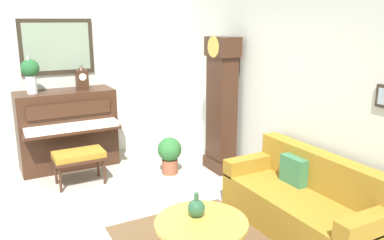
{
  "coord_description": "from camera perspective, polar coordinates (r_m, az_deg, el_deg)",
  "views": [
    {
      "loc": [
        3.88,
        -1.05,
        2.27
      ],
      "look_at": [
        -0.24,
        1.2,
        1.06
      ],
      "focal_mm": 37.02,
      "sensor_mm": 36.0,
      "label": 1
    }
  ],
  "objects": [
    {
      "name": "potted_plant",
      "position": [
        5.94,
        -3.24,
        -4.76
      ],
      "size": [
        0.36,
        0.36,
        0.56
      ],
      "color": "#935138",
      "rests_on": "ground_plane"
    },
    {
      "name": "coffee_table",
      "position": [
        3.83,
        1.36,
        -14.79
      ],
      "size": [
        0.88,
        0.88,
        0.43
      ],
      "color": "gold",
      "rests_on": "ground_plane"
    },
    {
      "name": "grandfather_clock",
      "position": [
        5.93,
        4.27,
        1.66
      ],
      "size": [
        0.52,
        0.34,
        2.03
      ],
      "color": "#3D2316",
      "rests_on": "ground_plane"
    },
    {
      "name": "piano_bench",
      "position": [
        5.75,
        -15.98,
        -5.09
      ],
      "size": [
        0.42,
        0.7,
        0.48
      ],
      "color": "#3D2316",
      "rests_on": "ground_plane"
    },
    {
      "name": "mantel_clock",
      "position": [
        6.33,
        -15.58,
        5.8
      ],
      "size": [
        0.13,
        0.18,
        0.38
      ],
      "color": "#3D2316",
      "rests_on": "piano"
    },
    {
      "name": "green_jug",
      "position": [
        3.86,
        0.63,
        -12.56
      ],
      "size": [
        0.17,
        0.17,
        0.24
      ],
      "color": "#234C33",
      "rests_on": "coffee_table"
    },
    {
      "name": "ground_plane",
      "position": [
        4.64,
        -12.11,
        -15.95
      ],
      "size": [
        6.4,
        6.0,
        0.1
      ],
      "primitive_type": "cube",
      "color": "#B2A899"
    },
    {
      "name": "flower_vase",
      "position": [
        6.19,
        -22.27,
        6.42
      ],
      "size": [
        0.26,
        0.26,
        0.58
      ],
      "color": "silver",
      "rests_on": "piano"
    },
    {
      "name": "piano",
      "position": [
        6.43,
        -17.5,
        -1.23
      ],
      "size": [
        0.87,
        1.44,
        1.21
      ],
      "color": "#3D2316",
      "rests_on": "ground_plane"
    },
    {
      "name": "couch",
      "position": [
        4.58,
        15.98,
        -11.47
      ],
      "size": [
        1.9,
        0.8,
        0.84
      ],
      "color": "olive",
      "rests_on": "ground_plane"
    },
    {
      "name": "wall_left",
      "position": [
        6.62,
        -19.34,
        6.14
      ],
      "size": [
        0.13,
        4.9,
        2.8
      ],
      "color": "silver",
      "rests_on": "ground_plane"
    },
    {
      "name": "wall_back",
      "position": [
        5.25,
        12.98,
        4.52
      ],
      "size": [
        5.3,
        0.13,
        2.8
      ],
      "color": "silver",
      "rests_on": "ground_plane"
    }
  ]
}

